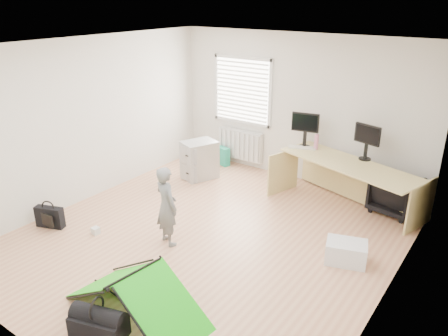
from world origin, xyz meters
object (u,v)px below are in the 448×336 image
Objects in this scene: thermos at (316,142)px; laptop_bag at (50,217)px; filing_cabinet at (199,160)px; monitor_right at (366,147)px; storage_crate at (346,252)px; monitor_left at (305,135)px; person at (167,206)px; kite at (135,293)px; desk at (346,186)px; office_chair at (395,195)px; duffel_bag at (99,326)px.

thermos is 4.50m from laptop_bag.
laptop_bag is (-0.65, -2.84, -0.20)m from filing_cabinet.
storage_crate is (0.44, -1.82, -0.87)m from monitor_right.
person is at bearing -114.93° from monitor_left.
kite is (1.83, -3.45, -0.10)m from filing_cabinet.
office_chair is (0.71, 0.33, -0.09)m from desk.
monitor_right is 2.06m from storage_crate.
monitor_right reaches higher than laptop_bag.
duffel_bag is (0.66, -1.78, -0.45)m from person.
duffel_bag is (-0.99, -4.27, -0.27)m from desk.
desk is 1.63m from storage_crate.
thermos is at bearing -164.73° from monitor_right.
monitor_right reaches higher than desk.
office_chair is 1.83m from storage_crate.
monitor_right is 4.82m from duffel_bag.
person is (-1.79, -2.81, -0.43)m from monitor_right.
laptop_bag is (-4.12, -3.52, -0.15)m from office_chair.
monitor_right is at bearing 59.40° from duffel_bag.
person reaches higher than desk.
filing_cabinet is 1.60× the size of monitor_right.
monitor_left is 0.23m from thermos.
desk is 1.38× the size of kite.
desk is 0.78m from office_chair.
kite reaches higher than laptop_bag.
monitor_left reaches higher than monitor_right.
filing_cabinet is at bearing 125.04° from kite.
person is (1.12, -2.14, 0.22)m from filing_cabinet.
office_chair is at bearing -110.33° from person.
person reaches higher than office_chair.
filing_cabinet is 1.53× the size of monitor_left.
monitor_left is 0.91× the size of storage_crate.
desk is at bearing -98.79° from monitor_right.
person is at bearing 125.56° from kite.
monitor_right is at bearing 103.73° from storage_crate.
monitor_right is at bearing 24.12° from laptop_bag.
monitor_right is (2.91, 0.67, 0.65)m from filing_cabinet.
desk is at bearing -25.02° from thermos.
filing_cabinet reaches higher than storage_crate.
thermos is 1.55m from office_chair.
thermos is 0.61× the size of laptop_bag.
monitor_left reaches higher than person.
laptop_bag is (-1.77, -0.70, -0.41)m from person.
monitor_left reaches higher than desk.
monitor_left reaches higher than thermos.
monitor_right reaches higher than kite.
desk is 2.78m from filing_cabinet.
person reaches higher than thermos.
monitor_left is 1.78× the size of thermos.
filing_cabinet is 2.06m from monitor_left.
storage_crate reaches higher than duffel_bag.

